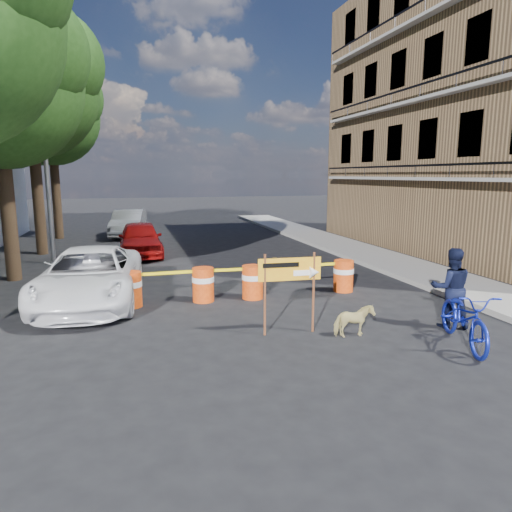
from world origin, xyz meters
TOP-DOWN VIEW (x-y plane):
  - ground at (0.00, 0.00)m, footprint 120.00×120.00m
  - sidewalk_east at (6.20, 6.00)m, footprint 2.40×40.00m
  - apartment_building at (12.00, 8.00)m, footprint 8.00×16.00m
  - tree_mid_b at (-6.73, 12.00)m, footprint 5.67×5.40m
  - tree_far at (-6.74, 17.00)m, footprint 5.04×4.80m
  - streetlamp at (-5.93, 9.50)m, footprint 1.25×0.18m
  - barrel_far_left at (-3.23, 2.89)m, footprint 0.58×0.58m
  - barrel_mid_left at (-1.38, 2.91)m, footprint 0.58×0.58m
  - barrel_mid_right at (-0.05, 2.84)m, footprint 0.58×0.58m
  - barrel_far_right at (2.66, 2.90)m, footprint 0.58×0.58m
  - detour_sign at (0.13, -0.05)m, footprint 1.34×0.26m
  - pedestrian at (3.51, -0.56)m, footprint 1.04×0.94m
  - bicycle at (3.03, -1.60)m, footprint 1.06×1.31m
  - dog at (1.18, -0.59)m, footprint 0.80×0.37m
  - suv_white at (-4.23, 3.50)m, footprint 2.78×5.31m
  - sedan_red at (-2.80, 10.48)m, footprint 1.73×4.17m
  - sedan_silver at (-3.25, 16.81)m, footprint 2.10×4.54m

SIDE VIEW (x-z plane):
  - ground at x=0.00m, z-range 0.00..0.00m
  - sidewalk_east at x=6.20m, z-range 0.00..0.15m
  - dog at x=1.18m, z-range 0.00..0.68m
  - barrel_far_left at x=-3.23m, z-range 0.02..0.92m
  - barrel_mid_left at x=-1.38m, z-range 0.02..0.92m
  - barrel_mid_right at x=-0.05m, z-range 0.02..0.92m
  - barrel_far_right at x=2.66m, z-range 0.02..0.92m
  - sedan_red at x=-2.80m, z-range 0.00..1.41m
  - suv_white at x=-4.23m, z-range 0.00..1.43m
  - sedan_silver at x=-3.25m, z-range 0.00..1.44m
  - pedestrian at x=3.51m, z-range 0.00..1.76m
  - bicycle at x=3.03m, z-range 0.00..2.16m
  - detour_sign at x=0.13m, z-range 0.39..2.11m
  - streetlamp at x=-5.93m, z-range 0.38..8.38m
  - apartment_building at x=12.00m, z-range 0.00..12.00m
  - tree_far at x=-6.74m, z-range 1.80..10.64m
  - tree_mid_b at x=-6.73m, z-range 1.90..11.53m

